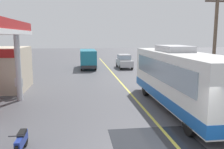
{
  "coord_description": "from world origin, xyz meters",
  "views": [
    {
      "loc": [
        -3.67,
        -6.52,
        4.27
      ],
      "look_at": [
        -1.5,
        10.0,
        1.6
      ],
      "focal_mm": 38.59,
      "sensor_mm": 36.0,
      "label": 1
    }
  ],
  "objects": [
    {
      "name": "ground",
      "position": [
        0.0,
        20.0,
        0.0
      ],
      "size": [
        120.0,
        120.0,
        0.0
      ],
      "primitive_type": "plane",
      "color": "#4C4C51"
    },
    {
      "name": "lane_divider_stripe",
      "position": [
        0.0,
        15.0,
        0.0
      ],
      "size": [
        0.16,
        50.0,
        0.01
      ],
      "primitive_type": "cube",
      "color": "#D8CC4C",
      "rests_on": "ground"
    },
    {
      "name": "wet_puddle_patch",
      "position": [
        -0.72,
        1.94,
        0.0
      ],
      "size": [
        3.55,
        4.06,
        0.01
      ],
      "primitive_type": "cube",
      "color": "#26282D",
      "rests_on": "ground"
    },
    {
      "name": "coach_bus_main",
      "position": [
        2.08,
        6.76,
        1.72
      ],
      "size": [
        2.6,
        11.04,
        3.69
      ],
      "color": "white",
      "rests_on": "ground"
    },
    {
      "name": "minibus_opposing_lane",
      "position": [
        -2.68,
        25.6,
        1.47
      ],
      "size": [
        2.04,
        6.13,
        2.44
      ],
      "color": "teal",
      "rests_on": "ground"
    },
    {
      "name": "motorcycle_parked_forecourt",
      "position": [
        -5.88,
        2.16,
        0.44
      ],
      "size": [
        0.55,
        1.8,
        0.92
      ],
      "color": "black",
      "rests_on": "ground"
    },
    {
      "name": "pedestrian_near_pump",
      "position": [
        -7.98,
        10.65,
        0.93
      ],
      "size": [
        0.55,
        0.22,
        1.66
      ],
      "color": "#33333F",
      "rests_on": "ground"
    },
    {
      "name": "car_trailing_behind_bus",
      "position": [
        2.15,
        25.25,
        1.01
      ],
      "size": [
        1.7,
        4.2,
        1.82
      ],
      "color": "#B2B2B7",
      "rests_on": "ground"
    },
    {
      "name": "utility_pole_roadside",
      "position": [
        5.89,
        9.73,
        3.82
      ],
      "size": [
        1.8,
        0.24,
        7.28
      ],
      "color": "brown",
      "rests_on": "ground"
    }
  ]
}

